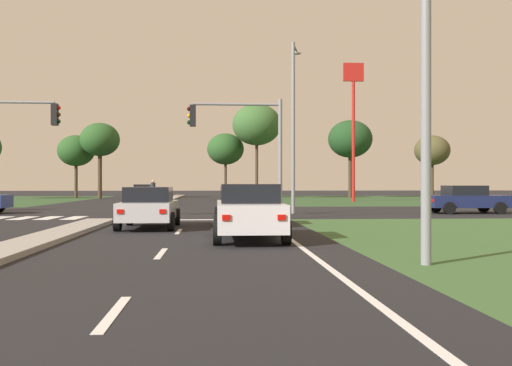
{
  "coord_description": "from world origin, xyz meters",
  "views": [
    {
      "loc": [
        4.75,
        -2.26,
        1.58
      ],
      "look_at": [
        7.41,
        36.6,
        1.63
      ],
      "focal_mm": 40.4,
      "sensor_mm": 36.0,
      "label": 1
    }
  ],
  "objects_px": {
    "treeline_second": "(76,151)",
    "treeline_seventh": "(432,151)",
    "car_white_second": "(249,211)",
    "treeline_third": "(100,140)",
    "car_black_fifth": "(241,205)",
    "car_navy_sixth": "(466,199)",
    "car_red_near": "(143,192)",
    "traffic_signal_near_right": "(246,137)",
    "treeline_fifth": "(226,149)",
    "treeline_sixth": "(350,139)",
    "car_silver_third": "(149,207)",
    "fastfood_pole_sign": "(353,101)",
    "street_lamp_second": "(294,119)",
    "pedestrian_at_median": "(153,189)",
    "treeline_fourth": "(257,125)"
  },
  "relations": [
    {
      "from": "car_navy_sixth",
      "to": "treeline_fifth",
      "type": "distance_m",
      "value": 37.06
    },
    {
      "from": "traffic_signal_near_right",
      "to": "car_navy_sixth",
      "type": "bearing_deg",
      "value": 19.41
    },
    {
      "from": "car_white_second",
      "to": "car_silver_third",
      "type": "height_order",
      "value": "car_white_second"
    },
    {
      "from": "car_black_fifth",
      "to": "car_navy_sixth",
      "type": "xyz_separation_m",
      "value": [
        12.38,
        7.86,
        0.0
      ]
    },
    {
      "from": "street_lamp_second",
      "to": "treeline_seventh",
      "type": "relative_size",
      "value": 1.35
    },
    {
      "from": "car_black_fifth",
      "to": "treeline_fourth",
      "type": "distance_m",
      "value": 40.69
    },
    {
      "from": "car_red_near",
      "to": "pedestrian_at_median",
      "type": "relative_size",
      "value": 2.52
    },
    {
      "from": "car_silver_third",
      "to": "treeline_fourth",
      "type": "relative_size",
      "value": 0.42
    },
    {
      "from": "car_black_fifth",
      "to": "treeline_second",
      "type": "xyz_separation_m",
      "value": [
        -16.44,
        42.61,
        4.45
      ]
    },
    {
      "from": "car_silver_third",
      "to": "treeline_seventh",
      "type": "bearing_deg",
      "value": 57.06
    },
    {
      "from": "treeline_third",
      "to": "treeline_seventh",
      "type": "relative_size",
      "value": 1.21
    },
    {
      "from": "car_navy_sixth",
      "to": "fastfood_pole_sign",
      "type": "bearing_deg",
      "value": -176.23
    },
    {
      "from": "treeline_third",
      "to": "treeline_sixth",
      "type": "relative_size",
      "value": 0.93
    },
    {
      "from": "traffic_signal_near_right",
      "to": "car_black_fifth",
      "type": "bearing_deg",
      "value": -95.53
    },
    {
      "from": "car_silver_third",
      "to": "traffic_signal_near_right",
      "type": "bearing_deg",
      "value": 53.28
    },
    {
      "from": "car_red_near",
      "to": "treeline_fifth",
      "type": "height_order",
      "value": "treeline_fifth"
    },
    {
      "from": "fastfood_pole_sign",
      "to": "treeline_sixth",
      "type": "xyz_separation_m",
      "value": [
        3.07,
        14.28,
        -2.24
      ]
    },
    {
      "from": "car_white_second",
      "to": "treeline_fifth",
      "type": "xyz_separation_m",
      "value": [
        0.09,
        48.35,
        4.66
      ]
    },
    {
      "from": "treeline_fourth",
      "to": "treeline_sixth",
      "type": "bearing_deg",
      "value": 11.7
    },
    {
      "from": "treeline_sixth",
      "to": "treeline_fifth",
      "type": "bearing_deg",
      "value": 178.55
    },
    {
      "from": "traffic_signal_near_right",
      "to": "street_lamp_second",
      "type": "bearing_deg",
      "value": 59.97
    },
    {
      "from": "fastfood_pole_sign",
      "to": "treeline_third",
      "type": "xyz_separation_m",
      "value": [
        -24.55,
        12.97,
        -2.57
      ]
    },
    {
      "from": "street_lamp_second",
      "to": "traffic_signal_near_right",
      "type": "bearing_deg",
      "value": -120.03
    },
    {
      "from": "car_silver_third",
      "to": "treeline_sixth",
      "type": "xyz_separation_m",
      "value": [
        17.49,
        43.48,
        5.87
      ]
    },
    {
      "from": "treeline_second",
      "to": "treeline_seventh",
      "type": "distance_m",
      "value": 38.69
    },
    {
      "from": "street_lamp_second",
      "to": "treeline_third",
      "type": "bearing_deg",
      "value": 117.21
    },
    {
      "from": "car_white_second",
      "to": "car_navy_sixth",
      "type": "xyz_separation_m",
      "value": [
        12.42,
        13.71,
        -0.04
      ]
    },
    {
      "from": "treeline_second",
      "to": "car_navy_sixth",
      "type": "bearing_deg",
      "value": -50.33
    },
    {
      "from": "car_red_near",
      "to": "car_black_fifth",
      "type": "distance_m",
      "value": 35.26
    },
    {
      "from": "traffic_signal_near_right",
      "to": "treeline_third",
      "type": "relative_size",
      "value": 0.66
    },
    {
      "from": "traffic_signal_near_right",
      "to": "fastfood_pole_sign",
      "type": "bearing_deg",
      "value": 66.16
    },
    {
      "from": "car_red_near",
      "to": "fastfood_pole_sign",
      "type": "height_order",
      "value": "fastfood_pole_sign"
    },
    {
      "from": "car_navy_sixth",
      "to": "traffic_signal_near_right",
      "type": "xyz_separation_m",
      "value": [
        -12.03,
        -4.24,
        2.93
      ]
    },
    {
      "from": "street_lamp_second",
      "to": "treeline_seventh",
      "type": "height_order",
      "value": "street_lamp_second"
    },
    {
      "from": "traffic_signal_near_right",
      "to": "treeline_fifth",
      "type": "height_order",
      "value": "treeline_fifth"
    },
    {
      "from": "treeline_seventh",
      "to": "fastfood_pole_sign",
      "type": "bearing_deg",
      "value": -137.89
    },
    {
      "from": "car_black_fifth",
      "to": "car_navy_sixth",
      "type": "distance_m",
      "value": 14.66
    },
    {
      "from": "car_white_second",
      "to": "treeline_second",
      "type": "bearing_deg",
      "value": 108.69
    },
    {
      "from": "car_red_near",
      "to": "treeline_sixth",
      "type": "relative_size",
      "value": 0.5
    },
    {
      "from": "treeline_third",
      "to": "street_lamp_second",
      "type": "bearing_deg",
      "value": -62.79
    },
    {
      "from": "car_red_near",
      "to": "car_navy_sixth",
      "type": "distance_m",
      "value": 33.45
    },
    {
      "from": "street_lamp_second",
      "to": "car_navy_sixth",
      "type": "bearing_deg",
      "value": -3.73
    },
    {
      "from": "car_silver_third",
      "to": "treeline_fourth",
      "type": "distance_m",
      "value": 42.41
    },
    {
      "from": "street_lamp_second",
      "to": "treeline_fifth",
      "type": "xyz_separation_m",
      "value": [
        -3.11,
        34.03,
        0.39
      ]
    },
    {
      "from": "car_red_near",
      "to": "treeline_second",
      "type": "height_order",
      "value": "treeline_second"
    },
    {
      "from": "car_white_second",
      "to": "treeline_third",
      "type": "relative_size",
      "value": 0.56
    },
    {
      "from": "car_black_fifth",
      "to": "pedestrian_at_median",
      "type": "bearing_deg",
      "value": 105.34
    },
    {
      "from": "car_white_second",
      "to": "car_black_fifth",
      "type": "distance_m",
      "value": 5.85
    },
    {
      "from": "car_black_fifth",
      "to": "treeline_sixth",
      "type": "height_order",
      "value": "treeline_sixth"
    },
    {
      "from": "treeline_second",
      "to": "treeline_sixth",
      "type": "relative_size",
      "value": 0.79
    }
  ]
}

